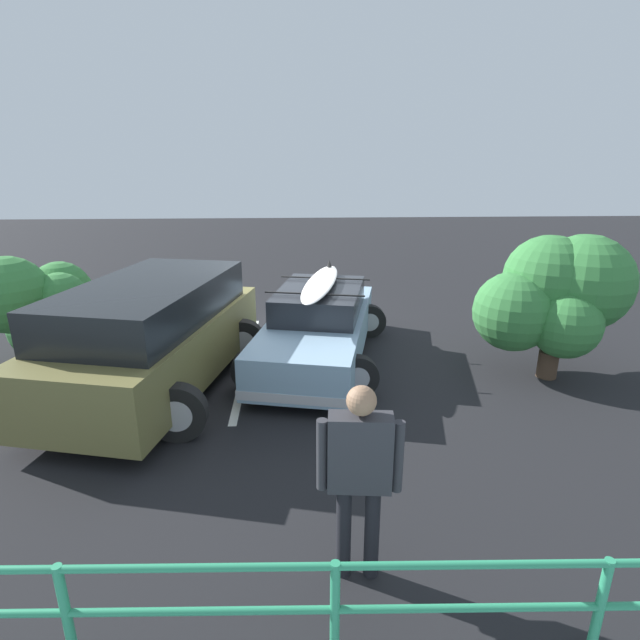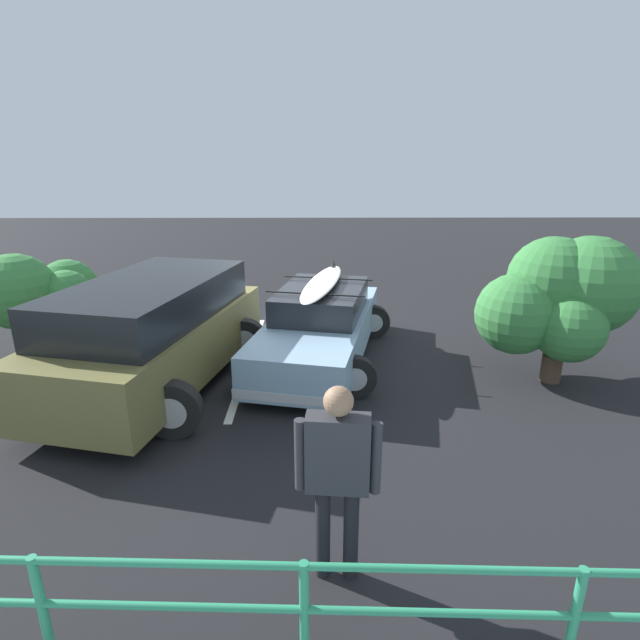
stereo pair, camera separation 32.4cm
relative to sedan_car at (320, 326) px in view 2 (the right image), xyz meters
name	(u,v)px [view 2 (the right image)]	position (x,y,z in m)	size (l,w,h in m)	color
ground_plane	(291,347)	(0.57, -0.60, -0.64)	(44.00, 44.00, 0.02)	black
parking_stripe	(249,360)	(1.30, 0.04, -0.63)	(4.64, 0.12, 0.00)	silver
sedan_car	(320,326)	(0.00, 0.00, 0.00)	(2.85, 4.68, 1.58)	#8CADC6
suv_car	(155,333)	(2.59, 1.12, 0.28)	(3.25, 4.80, 1.75)	brown
person_bystander	(338,468)	(-0.10, 4.96, 0.46)	(0.70, 0.25, 1.81)	black
railing_fence	(304,597)	(0.16, 5.77, -0.02)	(7.51, 0.34, 0.90)	#2D9366
bush_near_left	(560,296)	(-3.84, 0.76, 0.75)	(2.57, 1.82, 2.34)	#4C3828
bush_near_right	(55,306)	(4.69, -0.05, 0.36)	(1.80, 2.05, 2.03)	#4C3828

